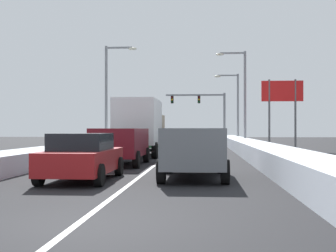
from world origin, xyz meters
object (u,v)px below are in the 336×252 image
at_px(sedan_navy_right_lane_fourth, 196,141).
at_px(street_lamp_right_mid, 234,102).
at_px(sedan_charcoal_right_lane_third, 192,143).
at_px(roadside_sign_right, 282,98).
at_px(sedan_white_center_lane_fifth, 160,138).
at_px(suv_maroon_center_lane_second, 121,143).
at_px(box_truck_center_lane_third, 140,125).
at_px(sedan_black_right_lane_fifth, 195,139).
at_px(sedan_silver_right_lane_second, 195,147).
at_px(suv_gray_right_lane_nearest, 194,148).
at_px(sedan_green_center_lane_fourth, 154,140).
at_px(traffic_light_gantry, 206,106).
at_px(sedan_red_center_lane_nearest, 82,157).
at_px(street_lamp_right_near, 241,90).
at_px(street_lamp_left_mid, 110,88).

bearing_deg(sedan_navy_right_lane_fourth, street_lamp_right_mid, 76.02).
height_order(sedan_charcoal_right_lane_third, roadside_sign_right, roadside_sign_right).
height_order(sedan_navy_right_lane_fourth, sedan_white_center_lane_fifth, same).
height_order(suv_maroon_center_lane_second, sedan_white_center_lane_fifth, suv_maroon_center_lane_second).
distance_m(box_truck_center_lane_third, street_lamp_right_mid, 24.31).
bearing_deg(sedan_navy_right_lane_fourth, suv_maroon_center_lane_second, -102.77).
distance_m(sedan_black_right_lane_fifth, box_truck_center_lane_third, 13.76).
height_order(sedan_navy_right_lane_fourth, street_lamp_right_mid, street_lamp_right_mid).
relative_size(box_truck_center_lane_third, sedan_white_center_lane_fifth, 1.60).
distance_m(suv_maroon_center_lane_second, street_lamp_right_mid, 31.16).
bearing_deg(roadside_sign_right, street_lamp_right_mid, 100.57).
bearing_deg(sedan_silver_right_lane_second, suv_maroon_center_lane_second, -153.39).
distance_m(suv_gray_right_lane_nearest, sedan_black_right_lane_fifth, 25.77).
relative_size(sedan_green_center_lane_fourth, traffic_light_gantry, 0.60).
height_order(sedan_red_center_lane_nearest, sedan_white_center_lane_fifth, same).
bearing_deg(suv_gray_right_lane_nearest, traffic_light_gantry, 89.08).
relative_size(suv_gray_right_lane_nearest, sedan_silver_right_lane_second, 1.09).
bearing_deg(sedan_red_center_lane_nearest, sedan_silver_right_lane_second, 66.63).
distance_m(sedan_red_center_lane_nearest, box_truck_center_lane_third, 13.48).
bearing_deg(sedan_charcoal_right_lane_third, suv_maroon_center_lane_second, -110.05).
relative_size(suv_gray_right_lane_nearest, street_lamp_right_near, 0.58).
relative_size(traffic_light_gantry, street_lamp_left_mid, 0.89).
xyz_separation_m(sedan_navy_right_lane_fourth, traffic_light_gantry, (0.93, 23.66, 3.73)).
xyz_separation_m(suv_maroon_center_lane_second, street_lamp_right_mid, (7.18, 30.11, 3.61)).
bearing_deg(street_lamp_right_mid, sedan_green_center_lane_fourth, -116.02).
distance_m(sedan_charcoal_right_lane_third, suv_maroon_center_lane_second, 8.87).
bearing_deg(sedan_charcoal_right_lane_third, street_lamp_left_mid, 129.08).
height_order(sedan_red_center_lane_nearest, suv_maroon_center_lane_second, suv_maroon_center_lane_second).
bearing_deg(street_lamp_left_mid, sedan_white_center_lane_fifth, 54.65).
bearing_deg(sedan_silver_right_lane_second, sedan_black_right_lane_fifth, 90.93).
height_order(sedan_black_right_lane_fifth, suv_maroon_center_lane_second, suv_maroon_center_lane_second).
bearing_deg(sedan_navy_right_lane_fourth, sedan_charcoal_right_lane_third, -91.51).
distance_m(sedan_black_right_lane_fifth, suv_maroon_center_lane_second, 20.65).
height_order(street_lamp_right_near, roadside_sign_right, street_lamp_right_near).
distance_m(suv_gray_right_lane_nearest, sedan_charcoal_right_lane_third, 13.69).
distance_m(sedan_navy_right_lane_fourth, street_lamp_left_mid, 8.75).
relative_size(sedan_charcoal_right_lane_third, sedan_white_center_lane_fifth, 1.00).
xyz_separation_m(street_lamp_right_mid, street_lamp_left_mid, (-11.08, -13.23, 0.44)).
height_order(sedan_silver_right_lane_second, traffic_light_gantry, traffic_light_gantry).
relative_size(sedan_silver_right_lane_second, sedan_black_right_lane_fifth, 1.00).
xyz_separation_m(sedan_navy_right_lane_fourth, box_truck_center_lane_third, (-3.26, -7.03, 1.14)).
distance_m(sedan_silver_right_lane_second, sedan_red_center_lane_nearest, 8.77).
distance_m(sedan_black_right_lane_fifth, sedan_white_center_lane_fifth, 3.68).
bearing_deg(traffic_light_gantry, sedan_green_center_lane_fourth, -100.58).
bearing_deg(roadside_sign_right, sedan_red_center_lane_nearest, -114.48).
distance_m(sedan_red_center_lane_nearest, suv_maroon_center_lane_second, 6.37).
bearing_deg(street_lamp_right_near, sedan_black_right_lane_fifth, 172.61).
bearing_deg(street_lamp_left_mid, sedan_black_right_lane_fifth, 27.00).
bearing_deg(sedan_green_center_lane_fourth, sedan_black_right_lane_fifth, 58.81).
bearing_deg(sedan_black_right_lane_fifth, box_truck_center_lane_third, -103.16).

